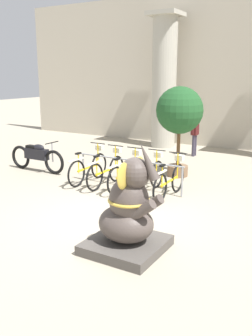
{
  "coord_description": "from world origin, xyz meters",
  "views": [
    {
      "loc": [
        3.93,
        -6.12,
        2.91
      ],
      "look_at": [
        0.08,
        0.34,
        1.0
      ],
      "focal_mm": 40.0,
      "sensor_mm": 36.0,
      "label": 1
    }
  ],
  "objects_px": {
    "bicycle_0": "(89,167)",
    "elephant_statue": "(128,215)",
    "potted_tree": "(180,113)",
    "bicycle_4": "(170,180)",
    "bicycle_3": "(149,176)",
    "bicycle_2": "(127,173)",
    "motorcycle": "(37,156)",
    "person_pedestrian": "(195,130)",
    "bicycle_1": "(107,170)"
  },
  "relations": [
    {
      "from": "bicycle_0",
      "to": "elephant_statue",
      "type": "distance_m",
      "value": 4.25
    },
    {
      "from": "bicycle_0",
      "to": "elephant_statue",
      "type": "relative_size",
      "value": 0.92
    },
    {
      "from": "elephant_statue",
      "to": "potted_tree",
      "type": "distance_m",
      "value": 5.1
    },
    {
      "from": "bicycle_4",
      "to": "elephant_statue",
      "type": "distance_m",
      "value": 2.99
    },
    {
      "from": "bicycle_0",
      "to": "bicycle_3",
      "type": "xyz_separation_m",
      "value": [
        1.83,
        -0.0,
        0.0
      ]
    },
    {
      "from": "bicycle_3",
      "to": "potted_tree",
      "type": "xyz_separation_m",
      "value": [
        0.0,
        1.83,
        1.4
      ]
    },
    {
      "from": "bicycle_2",
      "to": "bicycle_0",
      "type": "bearing_deg",
      "value": 178.21
    },
    {
      "from": "motorcycle",
      "to": "person_pedestrian",
      "type": "bearing_deg",
      "value": 53.75
    },
    {
      "from": "bicycle_2",
      "to": "bicycle_1",
      "type": "bearing_deg",
      "value": -179.79
    },
    {
      "from": "elephant_statue",
      "to": "motorcycle",
      "type": "xyz_separation_m",
      "value": [
        -5.06,
        3.13,
        -0.17
      ]
    },
    {
      "from": "bicycle_2",
      "to": "bicycle_3",
      "type": "distance_m",
      "value": 0.61
    },
    {
      "from": "bicycle_2",
      "to": "potted_tree",
      "type": "distance_m",
      "value": 2.42
    },
    {
      "from": "bicycle_3",
      "to": "person_pedestrian",
      "type": "xyz_separation_m",
      "value": [
        -0.56,
        4.66,
        0.52
      ]
    },
    {
      "from": "bicycle_3",
      "to": "potted_tree",
      "type": "bearing_deg",
      "value": 89.9
    },
    {
      "from": "bicycle_1",
      "to": "elephant_statue",
      "type": "relative_size",
      "value": 0.92
    },
    {
      "from": "bicycle_0",
      "to": "potted_tree",
      "type": "height_order",
      "value": "potted_tree"
    },
    {
      "from": "bicycle_1",
      "to": "motorcycle",
      "type": "height_order",
      "value": "bicycle_1"
    },
    {
      "from": "bicycle_3",
      "to": "bicycle_1",
      "type": "bearing_deg",
      "value": -178.14
    },
    {
      "from": "bicycle_2",
      "to": "bicycle_3",
      "type": "bearing_deg",
      "value": 3.51
    },
    {
      "from": "potted_tree",
      "to": "bicycle_3",
      "type": "bearing_deg",
      "value": -90.1
    },
    {
      "from": "motorcycle",
      "to": "person_pedestrian",
      "type": "xyz_separation_m",
      "value": [
        3.32,
        4.52,
        0.46
      ]
    },
    {
      "from": "potted_tree",
      "to": "motorcycle",
      "type": "bearing_deg",
      "value": -156.42
    },
    {
      "from": "bicycle_1",
      "to": "person_pedestrian",
      "type": "height_order",
      "value": "person_pedestrian"
    },
    {
      "from": "bicycle_1",
      "to": "bicycle_2",
      "type": "height_order",
      "value": "same"
    },
    {
      "from": "bicycle_1",
      "to": "person_pedestrian",
      "type": "xyz_separation_m",
      "value": [
        0.66,
        4.7,
        0.52
      ]
    },
    {
      "from": "bicycle_3",
      "to": "motorcycle",
      "type": "relative_size",
      "value": 0.83
    },
    {
      "from": "bicycle_0",
      "to": "bicycle_2",
      "type": "bearing_deg",
      "value": -1.79
    },
    {
      "from": "bicycle_0",
      "to": "potted_tree",
      "type": "xyz_separation_m",
      "value": [
        1.84,
        1.83,
        1.4
      ]
    },
    {
      "from": "bicycle_4",
      "to": "potted_tree",
      "type": "height_order",
      "value": "potted_tree"
    },
    {
      "from": "bicycle_1",
      "to": "bicycle_2",
      "type": "relative_size",
      "value": 1.0
    },
    {
      "from": "bicycle_4",
      "to": "potted_tree",
      "type": "relative_size",
      "value": 0.68
    },
    {
      "from": "bicycle_3",
      "to": "potted_tree",
      "type": "distance_m",
      "value": 2.31
    },
    {
      "from": "bicycle_2",
      "to": "motorcycle",
      "type": "height_order",
      "value": "bicycle_2"
    },
    {
      "from": "bicycle_0",
      "to": "elephant_statue",
      "type": "height_order",
      "value": "elephant_statue"
    },
    {
      "from": "bicycle_3",
      "to": "potted_tree",
      "type": "relative_size",
      "value": 0.68
    },
    {
      "from": "bicycle_0",
      "to": "bicycle_4",
      "type": "relative_size",
      "value": 1.0
    },
    {
      "from": "bicycle_1",
      "to": "bicycle_2",
      "type": "xyz_separation_m",
      "value": [
        0.61,
        0.0,
        0.0
      ]
    },
    {
      "from": "bicycle_2",
      "to": "bicycle_3",
      "type": "xyz_separation_m",
      "value": [
        0.61,
        0.04,
        0.0
      ]
    },
    {
      "from": "bicycle_1",
      "to": "person_pedestrian",
      "type": "relative_size",
      "value": 1.11
    },
    {
      "from": "bicycle_1",
      "to": "bicycle_4",
      "type": "relative_size",
      "value": 1.0
    },
    {
      "from": "bicycle_0",
      "to": "bicycle_4",
      "type": "bearing_deg",
      "value": -1.54
    },
    {
      "from": "elephant_statue",
      "to": "motorcycle",
      "type": "bearing_deg",
      "value": 148.25
    },
    {
      "from": "bicycle_0",
      "to": "bicycle_1",
      "type": "height_order",
      "value": "same"
    },
    {
      "from": "bicycle_1",
      "to": "elephant_statue",
      "type": "bearing_deg",
      "value": -50.88
    },
    {
      "from": "bicycle_3",
      "to": "elephant_statue",
      "type": "distance_m",
      "value": 3.22
    },
    {
      "from": "elephant_statue",
      "to": "person_pedestrian",
      "type": "xyz_separation_m",
      "value": [
        -1.74,
        7.65,
        0.29
      ]
    },
    {
      "from": "bicycle_0",
      "to": "person_pedestrian",
      "type": "xyz_separation_m",
      "value": [
        1.27,
        4.66,
        0.52
      ]
    },
    {
      "from": "bicycle_2",
      "to": "potted_tree",
      "type": "height_order",
      "value": "potted_tree"
    },
    {
      "from": "bicycle_4",
      "to": "elephant_statue",
      "type": "height_order",
      "value": "elephant_statue"
    },
    {
      "from": "elephant_statue",
      "to": "potted_tree",
      "type": "height_order",
      "value": "potted_tree"
    }
  ]
}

